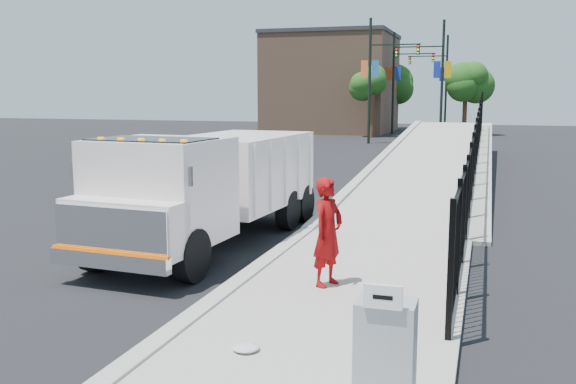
% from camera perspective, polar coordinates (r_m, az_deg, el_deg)
% --- Properties ---
extents(ground, '(120.00, 120.00, 0.00)m').
position_cam_1_polar(ground, '(11.37, -3.68, -7.96)').
color(ground, black).
rests_on(ground, ground).
extents(sidewalk, '(3.55, 12.00, 0.12)m').
position_cam_1_polar(sidewalk, '(8.99, 3.38, -12.16)').
color(sidewalk, '#9E998E').
rests_on(sidewalk, ground).
extents(curb, '(0.30, 12.00, 0.16)m').
position_cam_1_polar(curb, '(9.60, -8.04, -10.73)').
color(curb, '#ADAAA3').
rests_on(curb, ground).
extents(ramp, '(3.95, 24.06, 3.19)m').
position_cam_1_polar(ramp, '(26.42, 13.29, 1.44)').
color(ramp, '#9E998E').
rests_on(ramp, ground).
extents(iron_fence, '(0.10, 28.00, 1.80)m').
position_cam_1_polar(iron_fence, '(22.29, 16.28, 2.33)').
color(iron_fence, black).
rests_on(iron_fence, ground).
extents(truck, '(2.81, 7.39, 2.48)m').
position_cam_1_polar(truck, '(13.78, -7.17, 0.90)').
color(truck, black).
rests_on(truck, ground).
extents(worker, '(0.64, 0.77, 1.80)m').
position_cam_1_polar(worker, '(10.54, 3.55, -3.58)').
color(worker, maroon).
rests_on(worker, sidewalk).
extents(utility_cabinet, '(0.55, 0.40, 1.25)m').
position_cam_1_polar(utility_cabinet, '(6.30, 8.61, -14.97)').
color(utility_cabinet, gray).
rests_on(utility_cabinet, sidewalk).
extents(arrow_sign, '(0.35, 0.04, 0.22)m').
position_cam_1_polar(arrow_sign, '(5.84, 8.45, -9.20)').
color(arrow_sign, white).
rests_on(arrow_sign, utility_cabinet).
extents(debris, '(0.34, 0.34, 0.09)m').
position_cam_1_polar(debris, '(8.17, -3.78, -13.61)').
color(debris, silver).
rests_on(debris, sidewalk).
extents(light_pole_0, '(3.78, 0.22, 8.00)m').
position_cam_1_polar(light_pole_0, '(42.22, 7.69, 10.20)').
color(light_pole_0, black).
rests_on(light_pole_0, ground).
extents(light_pole_1, '(3.78, 0.22, 8.00)m').
position_cam_1_polar(light_pole_1, '(44.14, 13.15, 9.99)').
color(light_pole_1, black).
rests_on(light_pole_1, ground).
extents(light_pole_2, '(3.78, 0.22, 8.00)m').
position_cam_1_polar(light_pole_2, '(52.25, 9.69, 9.87)').
color(light_pole_2, black).
rests_on(light_pole_2, ground).
extents(light_pole_3, '(3.78, 0.22, 8.00)m').
position_cam_1_polar(light_pole_3, '(55.49, 13.58, 9.68)').
color(light_pole_3, black).
rests_on(light_pole_3, ground).
extents(tree_0, '(2.21, 2.21, 5.11)m').
position_cam_1_polar(tree_0, '(48.03, 7.52, 9.48)').
color(tree_0, '#382314').
rests_on(tree_0, ground).
extents(tree_1, '(2.53, 2.53, 5.27)m').
position_cam_1_polar(tree_1, '(51.82, 15.53, 9.22)').
color(tree_1, '#382314').
rests_on(tree_1, ground).
extents(tree_2, '(3.36, 3.36, 5.68)m').
position_cam_1_polar(tree_2, '(60.41, 9.49, 9.34)').
color(tree_2, '#382314').
rests_on(tree_2, ground).
extents(building, '(10.00, 10.00, 8.00)m').
position_cam_1_polar(building, '(55.68, 3.96, 9.52)').
color(building, '#8C664C').
rests_on(building, ground).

